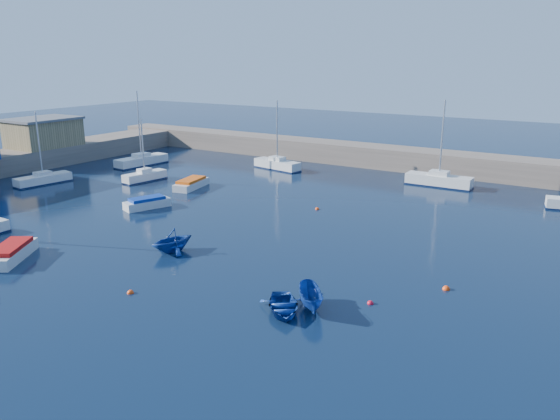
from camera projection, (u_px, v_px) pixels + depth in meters
The scene contains 19 objects.
ground at pixel (142, 309), 30.75m from camera, with size 220.00×220.00×0.00m, color #0B1B33.
back_wall at pixel (413, 160), 67.90m from camera, with size 96.00×4.50×2.60m, color #706255.
left_quay at pixel (3, 163), 66.54m from camera, with size 6.00×62.00×2.40m, color #706255.
brick_shed_a at pixel (44, 133), 70.65m from camera, with size 6.00×8.00×3.40m, color olive.
sailboat_2 at pixel (43, 179), 60.69m from camera, with size 2.50×6.26×8.01m.
sailboat_3 at pixel (145, 176), 62.11m from camera, with size 2.20×5.38×7.04m.
sailboat_4 at pixel (142, 160), 71.07m from camera, with size 2.72×7.46×9.53m.
sailboat_5 at pixel (277, 164), 68.58m from camera, with size 6.65×2.91×8.55m.
sailboat_6 at pixel (439, 180), 59.69m from camera, with size 7.07×2.01×9.33m.
motorboat_0 at pixel (11, 252), 38.19m from camera, with size 4.09×5.06×1.10m.
motorboat_1 at pixel (147, 203), 51.13m from camera, with size 2.86×4.50×1.04m.
motorboat_2 at pixel (191, 184), 58.91m from camera, with size 2.71×5.24×1.03m.
dinghy_center at pixel (283, 306), 30.32m from camera, with size 2.52×3.52×0.73m, color navy.
dinghy_left at pixel (172, 240), 39.61m from camera, with size 2.86×3.31×1.74m, color navy.
dinghy_right at pixel (311, 299), 30.64m from camera, with size 1.25×3.31×1.28m, color navy.
buoy_0 at pixel (130, 293), 32.86m from camera, with size 0.41×0.41×0.41m, color #FF420D.
buoy_1 at pixel (370, 304), 31.46m from camera, with size 0.38×0.38×0.38m, color red.
buoy_2 at pixel (446, 289), 33.39m from camera, with size 0.47×0.47×0.47m, color #FF420D.
buoy_3 at pixel (317, 209), 50.80m from camera, with size 0.39×0.39×0.39m, color #FF420D.
Camera 1 is at (21.51, -19.63, 13.78)m, focal length 35.00 mm.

